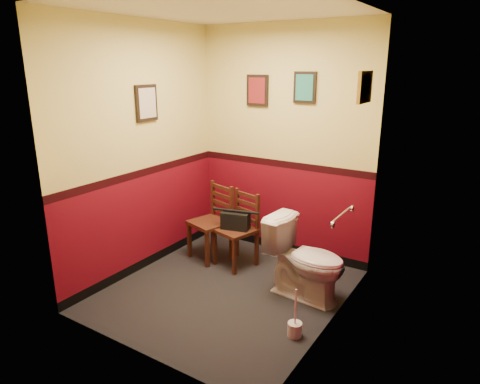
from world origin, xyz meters
TOP-DOWN VIEW (x-y plane):
  - floor at (0.00, 0.00)m, footprint 2.20×2.40m
  - ceiling at (0.00, 0.00)m, footprint 2.20×2.40m
  - wall_back at (0.00, 1.20)m, footprint 2.20×0.00m
  - wall_front at (0.00, -1.20)m, footprint 2.20×0.00m
  - wall_left at (-1.10, 0.00)m, footprint 0.00×2.40m
  - wall_right at (1.10, 0.00)m, footprint 0.00×2.40m
  - grab_bar at (1.07, 0.25)m, footprint 0.05×0.56m
  - framed_print_back_a at (-0.35, 1.18)m, footprint 0.28×0.04m
  - framed_print_back_b at (0.25, 1.18)m, footprint 0.26×0.04m
  - framed_print_left at (-1.08, 0.10)m, footprint 0.04×0.30m
  - framed_print_right at (1.08, 0.60)m, footprint 0.04×0.34m
  - toilet at (0.72, 0.33)m, footprint 0.84×0.52m
  - toilet_brush at (0.92, -0.32)m, footprint 0.12×0.12m
  - chair_left at (-0.60, 0.59)m, footprint 0.52×0.52m
  - chair_right at (-0.24, 0.59)m, footprint 0.49×0.49m
  - handbag at (-0.25, 0.55)m, footprint 0.34×0.23m
  - tp_stack at (-0.05, 1.03)m, footprint 0.25×0.15m

SIDE VIEW (x-z plane):
  - floor at x=0.00m, z-range 0.00..0.00m
  - toilet_brush at x=0.92m, z-range -0.15..0.29m
  - tp_stack at x=-0.05m, z-range -0.03..0.30m
  - toilet at x=0.72m, z-range 0.00..0.79m
  - chair_right at x=-0.24m, z-range 0.00..0.86m
  - chair_left at x=-0.60m, z-range 0.00..0.90m
  - handbag at x=-0.25m, z-range 0.43..0.66m
  - grab_bar at x=1.07m, z-range 0.92..0.98m
  - wall_back at x=0.00m, z-range 0.00..2.70m
  - wall_front at x=0.00m, z-range 0.00..2.70m
  - wall_left at x=-1.10m, z-range 0.00..2.70m
  - wall_right at x=1.10m, z-range 0.00..2.70m
  - framed_print_left at x=-1.08m, z-range 1.66..2.04m
  - framed_print_back_a at x=-0.35m, z-range 1.77..2.13m
  - framed_print_back_b at x=0.25m, z-range 1.83..2.17m
  - framed_print_right at x=1.08m, z-range 1.91..2.19m
  - ceiling at x=0.00m, z-range 2.70..2.70m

